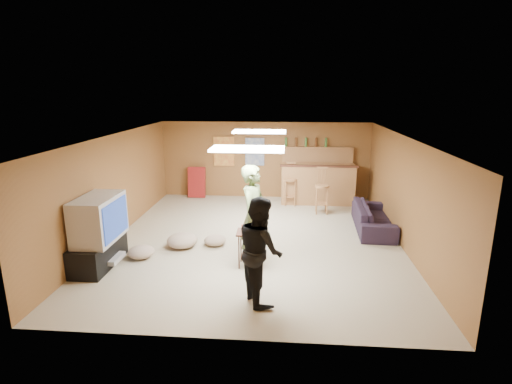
# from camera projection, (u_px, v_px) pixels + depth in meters

# --- Properties ---
(ground) EXTENTS (7.00, 7.00, 0.00)m
(ground) POSITION_uv_depth(u_px,v_px,m) (255.00, 240.00, 8.50)
(ground) COLOR tan
(ground) RESTS_ON ground
(ceiling) EXTENTS (6.00, 7.00, 0.02)m
(ceiling) POSITION_uv_depth(u_px,v_px,m) (255.00, 136.00, 7.95)
(ceiling) COLOR silver
(ceiling) RESTS_ON ground
(wall_back) EXTENTS (6.00, 0.02, 2.20)m
(wall_back) POSITION_uv_depth(u_px,v_px,m) (265.00, 160.00, 11.60)
(wall_back) COLOR brown
(wall_back) RESTS_ON ground
(wall_front) EXTENTS (6.00, 0.02, 2.20)m
(wall_front) POSITION_uv_depth(u_px,v_px,m) (232.00, 261.00, 4.85)
(wall_front) COLOR brown
(wall_front) RESTS_ON ground
(wall_left) EXTENTS (0.02, 7.00, 2.20)m
(wall_left) POSITION_uv_depth(u_px,v_px,m) (114.00, 187.00, 8.46)
(wall_left) COLOR brown
(wall_left) RESTS_ON ground
(wall_right) EXTENTS (0.02, 7.00, 2.20)m
(wall_right) POSITION_uv_depth(u_px,v_px,m) (404.00, 193.00, 7.99)
(wall_right) COLOR brown
(wall_right) RESTS_ON ground
(tv_stand) EXTENTS (0.55, 1.30, 0.50)m
(tv_stand) POSITION_uv_depth(u_px,v_px,m) (99.00, 253.00, 7.20)
(tv_stand) COLOR black
(tv_stand) RESTS_ON ground
(dvd_box) EXTENTS (0.35, 0.50, 0.08)m
(dvd_box) POSITION_uv_depth(u_px,v_px,m) (111.00, 258.00, 7.21)
(dvd_box) COLOR #B2B2B7
(dvd_box) RESTS_ON tv_stand
(tv_body) EXTENTS (0.60, 1.10, 0.80)m
(tv_body) POSITION_uv_depth(u_px,v_px,m) (99.00, 219.00, 7.04)
(tv_body) COLOR #B2B2B7
(tv_body) RESTS_ON tv_stand
(tv_screen) EXTENTS (0.02, 0.95, 0.65)m
(tv_screen) POSITION_uv_depth(u_px,v_px,m) (116.00, 219.00, 7.01)
(tv_screen) COLOR navy
(tv_screen) RESTS_ON tv_body
(bar_counter) EXTENTS (2.00, 0.60, 1.10)m
(bar_counter) POSITION_uv_depth(u_px,v_px,m) (318.00, 184.00, 11.09)
(bar_counter) COLOR #905D34
(bar_counter) RESTS_ON ground
(bar_lip) EXTENTS (2.10, 0.12, 0.05)m
(bar_lip) POSITION_uv_depth(u_px,v_px,m) (319.00, 166.00, 10.71)
(bar_lip) COLOR #3D1E13
(bar_lip) RESTS_ON bar_counter
(bar_shelf) EXTENTS (2.00, 0.18, 0.05)m
(bar_shelf) POSITION_uv_depth(u_px,v_px,m) (318.00, 148.00, 11.29)
(bar_shelf) COLOR #905D34
(bar_shelf) RESTS_ON bar_backing
(bar_backing) EXTENTS (2.00, 0.14, 0.60)m
(bar_backing) POSITION_uv_depth(u_px,v_px,m) (317.00, 158.00, 11.38)
(bar_backing) COLOR #905D34
(bar_backing) RESTS_ON bar_counter
(poster_left) EXTENTS (0.60, 0.03, 0.85)m
(poster_left) POSITION_uv_depth(u_px,v_px,m) (224.00, 151.00, 11.59)
(poster_left) COLOR #BF3F26
(poster_left) RESTS_ON wall_back
(poster_right) EXTENTS (0.55, 0.03, 0.80)m
(poster_right) POSITION_uv_depth(u_px,v_px,m) (255.00, 152.00, 11.52)
(poster_right) COLOR #334C99
(poster_right) RESTS_ON wall_back
(folding_chair_stack) EXTENTS (0.50, 0.26, 0.91)m
(folding_chair_stack) POSITION_uv_depth(u_px,v_px,m) (197.00, 182.00, 11.73)
(folding_chair_stack) COLOR maroon
(folding_chair_stack) RESTS_ON ground
(ceiling_panel_front) EXTENTS (1.20, 0.60, 0.04)m
(ceiling_panel_front) POSITION_uv_depth(u_px,v_px,m) (248.00, 149.00, 6.51)
(ceiling_panel_front) COLOR white
(ceiling_panel_front) RESTS_ON ceiling
(ceiling_panel_back) EXTENTS (1.20, 0.60, 0.04)m
(ceiling_panel_back) POSITION_uv_depth(u_px,v_px,m) (260.00, 132.00, 9.11)
(ceiling_panel_back) COLOR white
(ceiling_panel_back) RESTS_ON ceiling
(person_olive) EXTENTS (0.64, 0.78, 1.85)m
(person_olive) POSITION_uv_depth(u_px,v_px,m) (254.00, 216.00, 7.11)
(person_olive) COLOR #57683C
(person_olive) RESTS_ON ground
(person_black) EXTENTS (0.88, 0.97, 1.62)m
(person_black) POSITION_uv_depth(u_px,v_px,m) (260.00, 250.00, 5.91)
(person_black) COLOR black
(person_black) RESTS_ON ground
(sofa) EXTENTS (0.86, 1.99, 0.57)m
(sofa) POSITION_uv_depth(u_px,v_px,m) (373.00, 217.00, 9.06)
(sofa) COLOR black
(sofa) RESTS_ON ground
(tray_table) EXTENTS (0.51, 0.41, 0.65)m
(tray_table) POSITION_uv_depth(u_px,v_px,m) (251.00, 249.00, 7.19)
(tray_table) COLOR #3D1E13
(tray_table) RESTS_ON ground
(cup_red_near) EXTENTS (0.11, 0.11, 0.12)m
(cup_red_near) POSITION_uv_depth(u_px,v_px,m) (244.00, 228.00, 7.12)
(cup_red_near) COLOR red
(cup_red_near) RESTS_ON tray_table
(cup_red_far) EXTENTS (0.10, 0.10, 0.11)m
(cup_red_far) POSITION_uv_depth(u_px,v_px,m) (256.00, 231.00, 7.00)
(cup_red_far) COLOR red
(cup_red_far) RESTS_ON tray_table
(cup_blue) EXTENTS (0.10, 0.10, 0.11)m
(cup_blue) POSITION_uv_depth(u_px,v_px,m) (258.00, 227.00, 7.16)
(cup_blue) COLOR navy
(cup_blue) RESTS_ON tray_table
(bar_stool_left) EXTENTS (0.48, 0.48, 1.14)m
(bar_stool_left) POSITION_uv_depth(u_px,v_px,m) (290.00, 185.00, 10.90)
(bar_stool_left) COLOR #905D34
(bar_stool_left) RESTS_ON ground
(bar_stool_right) EXTENTS (0.48, 0.48, 1.21)m
(bar_stool_right) POSITION_uv_depth(u_px,v_px,m) (322.00, 190.00, 10.16)
(bar_stool_right) COLOR #905D34
(bar_stool_right) RESTS_ON ground
(cushion_near_tv) EXTENTS (0.82, 0.82, 0.28)m
(cushion_near_tv) POSITION_uv_depth(u_px,v_px,m) (182.00, 240.00, 8.09)
(cushion_near_tv) COLOR gray
(cushion_near_tv) RESTS_ON ground
(cushion_mid) EXTENTS (0.48, 0.48, 0.20)m
(cushion_mid) POSITION_uv_depth(u_px,v_px,m) (215.00, 240.00, 8.20)
(cushion_mid) COLOR gray
(cushion_mid) RESTS_ON ground
(cushion_far) EXTENTS (0.62, 0.62, 0.23)m
(cushion_far) POSITION_uv_depth(u_px,v_px,m) (141.00, 252.00, 7.58)
(cushion_far) COLOR gray
(cushion_far) RESTS_ON ground
(bottle_row) EXTENTS (1.20, 0.08, 0.26)m
(bottle_row) POSITION_uv_depth(u_px,v_px,m) (306.00, 142.00, 11.25)
(bottle_row) COLOR #3F7233
(bottle_row) RESTS_ON bar_shelf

